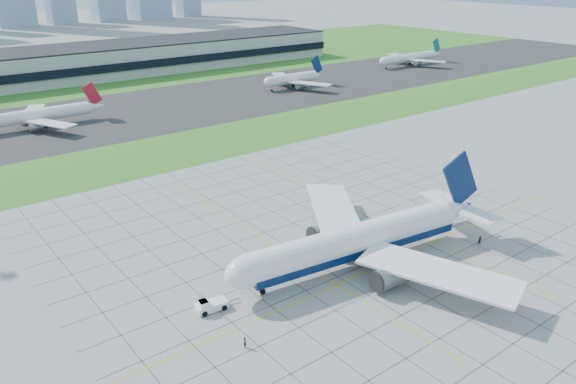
{
  "coord_description": "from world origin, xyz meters",
  "views": [
    {
      "loc": [
        -72.52,
        -67.68,
        55.63
      ],
      "look_at": [
        0.19,
        26.18,
        7.0
      ],
      "focal_mm": 35.0,
      "sensor_mm": 36.0,
      "label": 1
    }
  ],
  "objects_px": {
    "distant_jet_2": "(293,79)",
    "distant_jet_3": "(410,58)",
    "crew_far": "(480,240)",
    "distant_jet_1": "(34,116)",
    "airliner": "(358,241)",
    "pushback_tug": "(210,305)",
    "crew_near": "(245,342)"
  },
  "relations": [
    {
      "from": "distant_jet_3",
      "to": "crew_near",
      "type": "bearing_deg",
      "value": -144.42
    },
    {
      "from": "crew_near",
      "to": "distant_jet_1",
      "type": "bearing_deg",
      "value": 7.98
    },
    {
      "from": "crew_near",
      "to": "distant_jet_3",
      "type": "bearing_deg",
      "value": -42.69
    },
    {
      "from": "airliner",
      "to": "distant_jet_2",
      "type": "relative_size",
      "value": 1.44
    },
    {
      "from": "pushback_tug",
      "to": "distant_jet_3",
      "type": "height_order",
      "value": "distant_jet_3"
    },
    {
      "from": "airliner",
      "to": "pushback_tug",
      "type": "height_order",
      "value": "airliner"
    },
    {
      "from": "distant_jet_2",
      "to": "crew_near",
      "type": "bearing_deg",
      "value": -130.42
    },
    {
      "from": "airliner",
      "to": "distant_jet_1",
      "type": "height_order",
      "value": "airliner"
    },
    {
      "from": "crew_far",
      "to": "distant_jet_3",
      "type": "height_order",
      "value": "distant_jet_3"
    },
    {
      "from": "distant_jet_3",
      "to": "distant_jet_2",
      "type": "bearing_deg",
      "value": -174.85
    },
    {
      "from": "airliner",
      "to": "pushback_tug",
      "type": "distance_m",
      "value": 31.67
    },
    {
      "from": "pushback_tug",
      "to": "distant_jet_2",
      "type": "xyz_separation_m",
      "value": [
        126.29,
        137.15,
        3.49
      ]
    },
    {
      "from": "pushback_tug",
      "to": "distant_jet_3",
      "type": "bearing_deg",
      "value": 40.66
    },
    {
      "from": "distant_jet_2",
      "to": "distant_jet_3",
      "type": "xyz_separation_m",
      "value": [
        93.26,
        8.4,
        0.01
      ]
    },
    {
      "from": "pushback_tug",
      "to": "crew_near",
      "type": "relative_size",
      "value": 4.16
    },
    {
      "from": "pushback_tug",
      "to": "crew_near",
      "type": "xyz_separation_m",
      "value": [
        -0.88,
        -12.15,
        -0.02
      ]
    },
    {
      "from": "crew_near",
      "to": "distant_jet_2",
      "type": "relative_size",
      "value": 0.05
    },
    {
      "from": "airliner",
      "to": "distant_jet_3",
      "type": "bearing_deg",
      "value": 45.55
    },
    {
      "from": "crew_far",
      "to": "distant_jet_2",
      "type": "height_order",
      "value": "distant_jet_2"
    },
    {
      "from": "pushback_tug",
      "to": "crew_far",
      "type": "xyz_separation_m",
      "value": [
        57.93,
        -13.92,
        -0.01
      ]
    },
    {
      "from": "crew_far",
      "to": "distant_jet_2",
      "type": "bearing_deg",
      "value": 86.51
    },
    {
      "from": "pushback_tug",
      "to": "distant_jet_3",
      "type": "xyz_separation_m",
      "value": [
        219.55,
        145.55,
        3.5
      ]
    },
    {
      "from": "crew_near",
      "to": "distant_jet_3",
      "type": "xyz_separation_m",
      "value": [
        220.43,
        157.7,
        3.51
      ]
    },
    {
      "from": "crew_far",
      "to": "distant_jet_1",
      "type": "relative_size",
      "value": 0.04
    },
    {
      "from": "crew_near",
      "to": "pushback_tug",
      "type": "bearing_deg",
      "value": 7.57
    },
    {
      "from": "pushback_tug",
      "to": "distant_jet_2",
      "type": "bearing_deg",
      "value": 54.48
    },
    {
      "from": "airliner",
      "to": "distant_jet_1",
      "type": "relative_size",
      "value": 1.33
    },
    {
      "from": "distant_jet_2",
      "to": "distant_jet_3",
      "type": "distance_m",
      "value": 93.63
    },
    {
      "from": "airliner",
      "to": "crew_far",
      "type": "relative_size",
      "value": 31.44
    },
    {
      "from": "airliner",
      "to": "distant_jet_3",
      "type": "height_order",
      "value": "airliner"
    },
    {
      "from": "airliner",
      "to": "pushback_tug",
      "type": "bearing_deg",
      "value": 179.85
    },
    {
      "from": "pushback_tug",
      "to": "crew_far",
      "type": "height_order",
      "value": "pushback_tug"
    }
  ]
}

